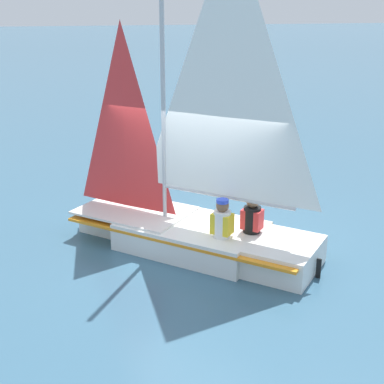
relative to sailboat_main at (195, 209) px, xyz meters
name	(u,v)px	position (x,y,z in m)	size (l,w,h in m)	color
ground_plane	(192,248)	(0.04, -0.04, -0.77)	(260.00, 260.00, 0.00)	#38607A
sailboat_main	(195,209)	(0.00, 0.00, 0.00)	(4.23, 4.34, 5.58)	white
sailor_helm	(222,229)	(-0.27, 0.68, -0.14)	(0.42, 0.43, 1.16)	black
sailor_crew	(252,224)	(-0.83, 0.65, -0.14)	(0.42, 0.43, 1.16)	black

